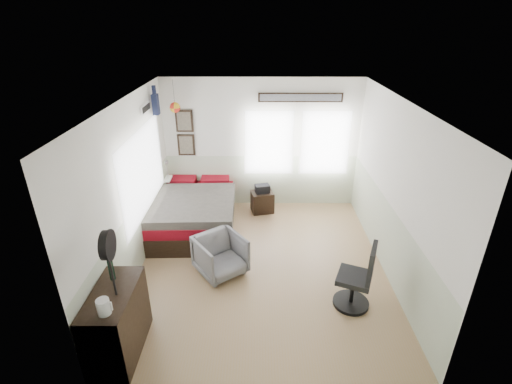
% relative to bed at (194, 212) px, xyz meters
% --- Properties ---
extents(ground_plane, '(4.00, 4.50, 0.01)m').
position_rel_bed_xyz_m(ground_plane, '(1.30, -1.22, -0.34)').
color(ground_plane, '#A68253').
extents(room_shell, '(4.02, 4.52, 2.71)m').
position_rel_bed_xyz_m(room_shell, '(1.22, -1.03, 1.28)').
color(room_shell, white).
rests_on(room_shell, ground_plane).
extents(wall_decor, '(3.55, 1.32, 1.44)m').
position_rel_bed_xyz_m(wall_decor, '(0.20, 0.74, 1.77)').
color(wall_decor, black).
rests_on(wall_decor, room_shell).
extents(bed, '(1.60, 2.17, 0.68)m').
position_rel_bed_xyz_m(bed, '(0.00, 0.00, 0.00)').
color(bed, black).
rests_on(bed, ground_plane).
extents(dresser, '(0.48, 1.00, 0.90)m').
position_rel_bed_xyz_m(dresser, '(-0.44, -2.98, 0.12)').
color(dresser, black).
rests_on(dresser, ground_plane).
extents(armchair, '(0.98, 0.98, 0.65)m').
position_rel_bed_xyz_m(armchair, '(0.64, -1.42, -0.01)').
color(armchair, gray).
rests_on(armchair, ground_plane).
extents(nightstand, '(0.51, 0.44, 0.44)m').
position_rel_bed_xyz_m(nightstand, '(1.32, 0.65, -0.11)').
color(nightstand, black).
rests_on(nightstand, ground_plane).
extents(task_chair, '(0.59, 0.59, 1.02)m').
position_rel_bed_xyz_m(task_chair, '(2.63, -2.17, 0.08)').
color(task_chair, black).
rests_on(task_chair, ground_plane).
extents(kettle, '(0.16, 0.14, 0.18)m').
position_rel_bed_xyz_m(kettle, '(-0.39, -3.30, 0.66)').
color(kettle, silver).
rests_on(kettle, dresser).
extents(bottle, '(0.07, 0.07, 0.27)m').
position_rel_bed_xyz_m(bottle, '(-0.50, -2.73, 0.70)').
color(bottle, black).
rests_on(bottle, dresser).
extents(stand_fan, '(0.11, 0.35, 0.84)m').
position_rel_bed_xyz_m(stand_fan, '(-0.36, -3.00, 1.22)').
color(stand_fan, black).
rests_on(stand_fan, dresser).
extents(black_bag, '(0.33, 0.26, 0.17)m').
position_rel_bed_xyz_m(black_bag, '(1.32, 0.65, 0.19)').
color(black_bag, black).
rests_on(black_bag, nightstand).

